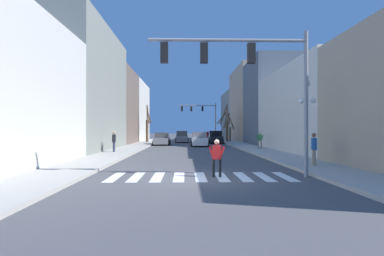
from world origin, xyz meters
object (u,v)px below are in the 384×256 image
Objects in this scene: street_lamp_right_corner at (307,105)px; car_driving_toward_lane at (162,139)px; pedestrian_near_right_corner at (217,155)px; street_tree_left_far at (226,124)px; car_parked_right_near at (199,139)px; street_tree_right_far at (229,129)px; traffic_signal_far at (202,113)px; pedestrian_crossing_street at (260,139)px; car_parked_right_far at (182,137)px; pedestrian_waiting_at_curb at (114,140)px; traffic_signal_near at (247,68)px; street_tree_right_near at (147,126)px; pedestrian_on_right_sidewalk at (314,146)px; car_parked_right_mid at (211,137)px; car_parked_left_near at (215,138)px.

car_driving_toward_lane is at bearing 113.68° from street_lamp_right_corner.
street_tree_left_far reaches higher than pedestrian_near_right_corner.
street_tree_right_far reaches higher than car_parked_right_near.
traffic_signal_far is 22.58m from pedestrian_crossing_street.
car_parked_right_far is 2.70× the size of pedestrian_waiting_at_curb.
traffic_signal_near is 1.55× the size of street_tree_right_far.
street_tree_left_far reaches higher than street_tree_right_near.
pedestrian_near_right_corner is at bearing -170.41° from car_driving_toward_lane.
car_parked_right_far reaches higher than car_parked_right_near.
car_parked_right_far is 30.98m from pedestrian_on_right_sidewalk.
pedestrian_on_right_sidewalk is at bearing 34.33° from traffic_signal_near.
street_tree_right_far reaches higher than car_parked_right_mid.
pedestrian_on_right_sidewalk is (5.00, -19.92, 0.35)m from car_parked_right_near.
car_parked_right_far is at bearing -54.73° from pedestrian_crossing_street.
traffic_signal_far is 27.25m from pedestrian_waiting_at_curb.
street_tree_right_far is 0.80× the size of street_tree_right_near.
traffic_signal_near is 26.22m from car_driving_toward_lane.
pedestrian_crossing_street is 0.95× the size of pedestrian_waiting_at_curb.
car_parked_right_mid is at bearing 131.80° from car_parked_right_far.
street_tree_left_far reaches higher than car_parked_right_far.
car_parked_right_near is (-1.15, -15.09, -3.94)m from traffic_signal_far.
car_driving_toward_lane is at bearing 148.61° from car_parked_right_mid.
street_tree_right_far reaches higher than pedestrian_waiting_at_curb.
street_tree_right_far is at bearing 93.10° from car_parked_right_far.
pedestrian_on_right_sidewalk is at bearing -83.72° from traffic_signal_far.
pedestrian_on_right_sidewalk reaches higher than pedestrian_crossing_street.
street_lamp_right_corner is 6.78m from pedestrian_near_right_corner.
street_tree_right_near is (-7.20, 8.80, 1.68)m from car_parked_right_near.
car_driving_toward_lane is 6.89m from street_tree_right_near.
pedestrian_crossing_street reaches higher than car_parked_right_mid.
car_driving_toward_lane is at bearing -17.99° from car_parked_right_far.
street_tree_right_far is at bearing 86.04° from pedestrian_near_right_corner.
car_parked_right_far is 1.08× the size of car_parked_left_near.
traffic_signal_near reaches higher than car_driving_toward_lane.
pedestrian_near_right_corner is (-5.29, -3.51, -2.41)m from street_lamp_right_corner.
traffic_signal_far reaches higher than car_parked_left_near.
pedestrian_waiting_at_curb is (-12.48, 8.67, -2.19)m from street_lamp_right_corner.
car_parked_left_near is at bearing -80.45° from traffic_signal_far.
pedestrian_waiting_at_curb is at bearing 124.87° from traffic_signal_near.
car_parked_right_far is at bearing 95.42° from traffic_signal_near.
car_parked_left_near is (1.59, 29.35, -3.76)m from traffic_signal_near.
car_driving_toward_lane is 0.75× the size of street_tree_right_near.
traffic_signal_near is 32.59m from street_tree_right_near.
street_tree_right_far is at bearing 8.35° from street_tree_right_near.
street_tree_right_far is at bearing -50.81° from car_driving_toward_lane.
pedestrian_waiting_at_curb is at bearing 27.03° from pedestrian_crossing_street.
traffic_signal_near is at bearing -90.27° from traffic_signal_far.
traffic_signal_near reaches higher than street_lamp_right_corner.
traffic_signal_near reaches higher than pedestrian_near_right_corner.
traffic_signal_far is at bearing 89.73° from traffic_signal_near.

